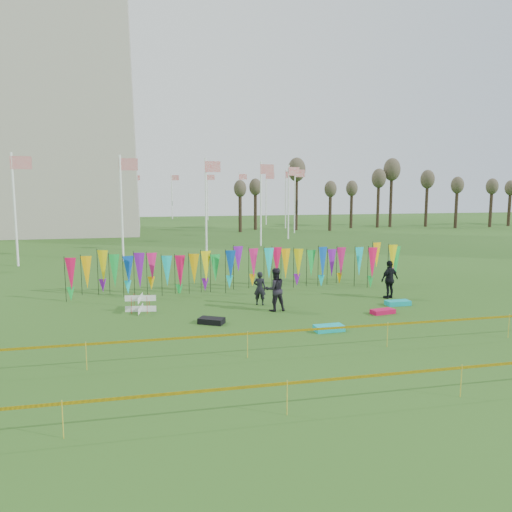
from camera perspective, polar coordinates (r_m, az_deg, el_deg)
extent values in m
plane|color=#254A15|center=(19.67, 3.18, -8.66)|extent=(160.00, 160.00, 0.00)
cylinder|color=white|center=(68.88, 3.41, 6.51)|extent=(0.16, 0.16, 8.00)
plane|color=red|center=(69.05, 3.92, 9.25)|extent=(1.40, 0.00, 1.40)
cylinder|color=white|center=(75.62, 1.17, 6.64)|extent=(0.16, 0.16, 8.00)
plane|color=red|center=(75.77, 1.62, 9.13)|extent=(1.40, 0.00, 1.40)
cylinder|color=white|center=(81.61, -1.91, 6.72)|extent=(0.16, 0.16, 8.00)
plane|color=red|center=(81.73, -1.50, 9.04)|extent=(1.40, 0.00, 1.40)
cylinder|color=white|center=(86.64, -5.55, 6.76)|extent=(0.16, 0.16, 8.00)
plane|color=red|center=(86.72, -5.18, 8.94)|extent=(1.40, 0.00, 1.40)
cylinder|color=white|center=(90.53, -9.58, 6.73)|extent=(0.16, 0.16, 8.00)
plane|color=red|center=(90.57, -9.25, 8.82)|extent=(1.40, 0.00, 1.40)
cylinder|color=white|center=(93.19, -13.86, 6.64)|extent=(0.16, 0.16, 8.00)
plane|color=red|center=(93.18, -13.55, 8.68)|extent=(1.40, 0.00, 1.40)
cylinder|color=white|center=(94.54, -18.27, 6.49)|extent=(0.16, 0.16, 8.00)
plane|color=red|center=(94.49, -17.99, 8.50)|extent=(1.40, 0.00, 1.40)
cylinder|color=white|center=(94.54, -22.72, 6.28)|extent=(0.16, 0.16, 8.00)
plane|color=red|center=(94.45, -22.47, 8.29)|extent=(1.40, 0.00, 1.40)
cylinder|color=white|center=(93.20, -27.13, 6.01)|extent=(0.16, 0.16, 8.00)
plane|color=red|center=(93.06, -26.89, 8.06)|extent=(1.40, 0.00, 1.40)
cylinder|color=white|center=(39.15, -25.86, 4.74)|extent=(0.16, 0.16, 8.00)
plane|color=red|center=(39.02, -25.28, 9.63)|extent=(1.40, 0.00, 1.40)
cylinder|color=white|center=(39.13, -15.11, 5.25)|extent=(0.16, 0.16, 8.00)
plane|color=red|center=(39.12, -14.40, 10.12)|extent=(1.40, 0.00, 1.40)
cylinder|color=white|center=(42.22, -5.73, 5.65)|extent=(0.16, 0.16, 8.00)
plane|color=red|center=(42.31, -4.97, 10.14)|extent=(1.40, 0.00, 1.40)
cylinder|color=white|center=(47.64, 0.57, 5.94)|extent=(0.16, 0.16, 8.00)
plane|color=red|center=(47.79, 1.28, 9.90)|extent=(1.40, 0.00, 1.40)
cylinder|color=white|center=(54.39, 3.73, 6.16)|extent=(0.16, 0.16, 8.00)
plane|color=red|center=(54.57, 4.38, 9.62)|extent=(1.40, 0.00, 1.40)
cylinder|color=white|center=(61.66, 4.44, 6.35)|extent=(0.16, 0.16, 8.00)
plane|color=red|center=(61.85, 5.01, 9.40)|extent=(1.40, 0.00, 1.40)
cylinder|color=black|center=(26.84, -20.73, -2.23)|extent=(0.03, 0.03, 2.25)
cone|color=#F90D51|center=(26.77, -20.16, -1.70)|extent=(0.64, 0.64, 1.60)
cylinder|color=black|center=(26.76, -19.31, -2.20)|extent=(0.03, 0.03, 2.25)
cone|color=#FFB408|center=(26.69, -18.74, -1.67)|extent=(0.64, 0.64, 1.60)
cylinder|color=black|center=(26.69, -17.89, -2.16)|extent=(0.03, 0.03, 2.25)
cone|color=yellow|center=(26.63, -17.31, -1.63)|extent=(0.64, 0.64, 1.60)
cylinder|color=black|center=(26.64, -16.46, -2.12)|extent=(0.03, 0.03, 2.25)
cone|color=green|center=(26.58, -15.88, -1.59)|extent=(0.64, 0.64, 1.60)
cylinder|color=black|center=(26.60, -15.03, -2.08)|extent=(0.03, 0.03, 2.25)
cone|color=#0B4ABB|center=(26.55, -14.44, -1.54)|extent=(0.64, 0.64, 1.60)
cylinder|color=black|center=(26.58, -13.59, -2.04)|extent=(0.03, 0.03, 2.25)
cone|color=purple|center=(26.54, -13.00, -1.50)|extent=(0.64, 0.64, 1.60)
cylinder|color=black|center=(26.58, -12.15, -1.99)|extent=(0.03, 0.03, 2.25)
cone|color=#E0186C|center=(26.54, -11.56, -1.46)|extent=(0.64, 0.64, 1.60)
cylinder|color=black|center=(26.59, -10.72, -1.95)|extent=(0.03, 0.03, 2.25)
cone|color=#0DC9CE|center=(26.56, -10.13, -1.41)|extent=(0.64, 0.64, 1.60)
cylinder|color=black|center=(26.62, -9.28, -1.90)|extent=(0.03, 0.03, 2.25)
cone|color=#F90D51|center=(26.60, -8.69, -1.37)|extent=(0.64, 0.64, 1.60)
cylinder|color=black|center=(26.67, -7.85, -1.86)|extent=(0.03, 0.03, 2.25)
cone|color=#FFB408|center=(26.66, -7.26, -1.32)|extent=(0.64, 0.64, 1.60)
cylinder|color=black|center=(26.74, -6.43, -1.81)|extent=(0.03, 0.03, 2.25)
cone|color=yellow|center=(26.73, -5.84, -1.27)|extent=(0.64, 0.64, 1.60)
cylinder|color=black|center=(26.82, -5.01, -1.76)|extent=(0.03, 0.03, 2.25)
cone|color=green|center=(26.81, -4.43, -1.23)|extent=(0.64, 0.64, 1.60)
cylinder|color=black|center=(26.91, -3.61, -1.71)|extent=(0.03, 0.03, 2.25)
cone|color=#0B4ABB|center=(26.92, -3.02, -1.18)|extent=(0.64, 0.64, 1.60)
cylinder|color=black|center=(27.03, -2.21, -1.66)|extent=(0.03, 0.03, 2.25)
cone|color=purple|center=(27.04, -1.63, -1.13)|extent=(0.64, 0.64, 1.60)
cylinder|color=black|center=(27.15, -0.83, -1.61)|extent=(0.03, 0.03, 2.25)
cone|color=#E0186C|center=(27.17, -0.25, -1.08)|extent=(0.64, 0.64, 1.60)
cylinder|color=black|center=(27.30, 0.54, -1.56)|extent=(0.03, 0.03, 2.25)
cone|color=#0DC9CE|center=(27.33, 1.11, -1.03)|extent=(0.64, 0.64, 1.60)
cylinder|color=black|center=(27.46, 1.90, -1.51)|extent=(0.03, 0.03, 2.25)
cone|color=#F90D51|center=(27.49, 2.46, -0.99)|extent=(0.64, 0.64, 1.60)
cylinder|color=black|center=(27.63, 3.23, -1.46)|extent=(0.03, 0.03, 2.25)
cone|color=#FFB408|center=(27.67, 3.79, -0.94)|extent=(0.64, 0.64, 1.60)
cylinder|color=black|center=(27.82, 4.55, -1.40)|extent=(0.03, 0.03, 2.25)
cone|color=yellow|center=(27.87, 5.11, -0.89)|extent=(0.64, 0.64, 1.60)
cylinder|color=black|center=(28.03, 5.85, -1.35)|extent=(0.03, 0.03, 2.25)
cone|color=green|center=(28.08, 6.40, -0.84)|extent=(0.64, 0.64, 1.60)
cylinder|color=black|center=(28.25, 7.14, -1.30)|extent=(0.03, 0.03, 2.25)
cone|color=#0B4ABB|center=(28.31, 7.68, -0.79)|extent=(0.64, 0.64, 1.60)
cylinder|color=black|center=(28.48, 8.40, -1.25)|extent=(0.03, 0.03, 2.25)
cone|color=purple|center=(28.54, 8.93, -0.75)|extent=(0.64, 0.64, 1.60)
cylinder|color=black|center=(28.73, 9.64, -1.20)|extent=(0.03, 0.03, 2.25)
cone|color=#E0186C|center=(28.80, 10.16, -0.70)|extent=(0.64, 0.64, 1.60)
cylinder|color=black|center=(28.98, 10.86, -1.15)|extent=(0.03, 0.03, 2.25)
cone|color=#0DC9CE|center=(29.06, 11.37, -0.65)|extent=(0.64, 0.64, 1.60)
cylinder|color=black|center=(29.26, 12.05, -1.10)|extent=(0.03, 0.03, 2.25)
cone|color=#F90D51|center=(29.34, 12.56, -0.61)|extent=(0.64, 0.64, 1.60)
cylinder|color=black|center=(29.54, 13.23, -1.05)|extent=(0.03, 0.03, 2.25)
cone|color=#FFB408|center=(29.63, 13.73, -0.56)|extent=(0.64, 0.64, 1.60)
cylinder|color=black|center=(29.84, 14.38, -1.00)|extent=(0.03, 0.03, 2.25)
cone|color=yellow|center=(29.93, 14.87, -0.52)|extent=(0.64, 0.64, 1.60)
cylinder|color=black|center=(30.15, 15.50, -0.95)|extent=(0.03, 0.03, 2.25)
cone|color=green|center=(30.25, 15.99, -0.48)|extent=(0.64, 0.64, 1.60)
cube|color=#F1BD05|center=(17.06, 5.62, -8.40)|extent=(26.00, 0.01, 0.08)
cylinder|color=gold|center=(16.44, -18.67, -10.76)|extent=(0.02, 0.02, 0.90)
cylinder|color=gold|center=(16.66, -1.03, -10.09)|extent=(0.02, 0.02, 0.90)
cylinder|color=gold|center=(18.30, 14.66, -8.70)|extent=(0.02, 0.02, 0.90)
cylinder|color=gold|center=(21.03, 26.94, -7.15)|extent=(0.02, 0.02, 0.90)
cube|color=#F1BD05|center=(13.25, 11.69, -13.38)|extent=(26.00, 0.01, 0.08)
cylinder|color=gold|center=(12.45, -20.72, -17.02)|extent=(0.02, 0.02, 0.90)
cylinder|color=gold|center=(12.74, 3.10, -15.91)|extent=(0.02, 0.02, 0.90)
cylinder|color=gold|center=(14.82, 22.55, -13.03)|extent=(0.02, 0.02, 0.90)
cylinder|color=#332419|center=(63.17, -2.59, 5.67)|extent=(0.44, 0.44, 6.40)
ellipsoid|color=#4A4131|center=(63.13, -2.61, 8.72)|extent=(1.92, 1.92, 2.56)
cylinder|color=#332419|center=(64.00, 0.95, 5.70)|extent=(0.44, 0.44, 6.40)
ellipsoid|color=#4A4131|center=(63.97, 0.96, 8.71)|extent=(1.92, 1.92, 2.56)
cylinder|color=#332419|center=(65.07, 4.39, 5.72)|extent=(0.44, 0.44, 6.40)
ellipsoid|color=#4A4131|center=(65.03, 4.42, 8.68)|extent=(1.92, 1.92, 2.56)
cylinder|color=#332419|center=(66.36, 7.71, 5.71)|extent=(0.44, 0.44, 6.40)
ellipsoid|color=#4A4131|center=(66.33, 7.76, 8.61)|extent=(1.92, 1.92, 2.56)
cylinder|color=#332419|center=(67.87, 10.89, 5.69)|extent=(0.44, 0.44, 6.40)
ellipsoid|color=#4A4131|center=(67.83, 10.96, 8.52)|extent=(1.92, 1.92, 2.56)
cylinder|color=#332419|center=(69.57, 13.92, 5.65)|extent=(0.44, 0.44, 6.40)
ellipsoid|color=#4A4131|center=(69.53, 14.02, 8.41)|extent=(1.92, 1.92, 2.56)
cylinder|color=#332419|center=(71.45, 16.80, 5.60)|extent=(0.44, 0.44, 6.40)
ellipsoid|color=#4A4131|center=(71.42, 16.91, 8.29)|extent=(1.92, 1.92, 2.56)
cylinder|color=#332419|center=(73.51, 19.53, 5.53)|extent=(0.44, 0.44, 6.40)
ellipsoid|color=#4A4131|center=(73.48, 19.65, 8.15)|extent=(1.92, 1.92, 2.56)
cylinder|color=#332419|center=(75.72, 22.10, 5.46)|extent=(0.44, 0.44, 6.40)
ellipsoid|color=#4A4131|center=(75.69, 22.23, 8.00)|extent=(1.92, 1.92, 2.56)
cylinder|color=#332419|center=(78.07, 24.52, 5.39)|extent=(0.44, 0.44, 6.40)
ellipsoid|color=#4A4131|center=(78.04, 24.66, 7.85)|extent=(1.92, 1.92, 2.56)
cylinder|color=#332419|center=(80.55, 26.80, 5.31)|extent=(0.44, 0.44, 6.40)
ellipsoid|color=#4A4131|center=(80.52, 26.94, 7.69)|extent=(1.92, 1.92, 2.56)
cylinder|color=#B50D12|center=(22.84, -13.92, -5.53)|extent=(0.02, 0.02, 0.78)
cylinder|color=#B50D12|center=(22.83, -12.20, -5.48)|extent=(0.02, 0.02, 0.78)
cylinder|color=#B50D12|center=(23.50, -13.90, -5.15)|extent=(0.02, 0.02, 0.78)
cylinder|color=#B50D12|center=(23.50, -12.22, -5.10)|extent=(0.02, 0.02, 0.78)
imported|color=black|center=(23.83, 0.43, -3.71)|extent=(0.71, 0.62, 1.62)
imported|color=black|center=(22.68, 2.19, -3.85)|extent=(1.01, 0.68, 1.98)
imported|color=black|center=(26.12, 15.02, -2.60)|extent=(1.29, 1.00, 1.94)
cube|color=#0CB6B9|center=(19.94, 8.34, -8.16)|extent=(1.18, 0.63, 0.23)
cube|color=#C30D40|center=(23.06, 14.29, -6.16)|extent=(1.14, 0.68, 0.20)
cube|color=black|center=(20.84, -5.11, -7.38)|extent=(1.19, 1.03, 0.24)
cube|color=#0CABAB|center=(24.87, 15.90, -5.17)|extent=(1.16, 0.56, 0.22)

